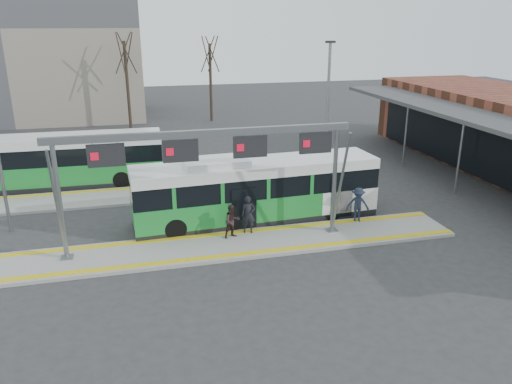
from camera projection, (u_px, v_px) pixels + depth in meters
ground at (220, 248)px, 22.39m from camera, size 120.00×120.00×0.00m
platform_main at (220, 246)px, 22.36m from camera, size 22.00×3.00×0.15m
platform_second at (127, 196)px, 28.78m from camera, size 20.00×3.00×0.15m
tactile_main at (220, 245)px, 22.33m from camera, size 22.00×2.65×0.02m
tactile_second at (127, 188)px, 29.81m from camera, size 20.00×0.35×0.02m
gantry at (208, 154)px, 21.14m from camera, size 13.00×1.68×5.20m
apartment_block at (13, 25)px, 49.19m from camera, size 24.50×12.50×18.40m
hero_bus at (256, 191)px, 25.05m from camera, size 12.42×3.30×3.38m
bg_bus_green at (57, 162)px, 30.23m from camera, size 12.59×2.93×3.13m
passenger_a at (248, 215)px, 23.36m from camera, size 0.71×0.52×1.80m
passenger_b at (232, 221)px, 22.88m from camera, size 0.91×0.79×1.58m
passenger_c at (358, 205)px, 24.71m from camera, size 1.29×1.03×1.75m
tree_left at (125, 54)px, 44.77m from camera, size 1.40×1.40×9.02m
tree_mid at (210, 55)px, 48.70m from camera, size 1.40×1.40×8.57m
lamp_east at (327, 117)px, 27.67m from camera, size 0.50×0.25×8.66m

